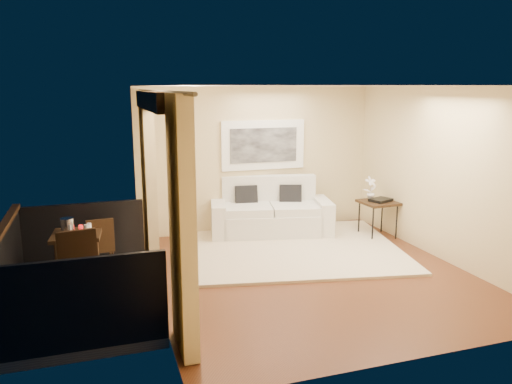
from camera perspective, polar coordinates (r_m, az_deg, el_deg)
name	(u,v)px	position (r m, az deg, el deg)	size (l,w,h in m)	color
floor	(310,273)	(7.47, 6.14, -9.22)	(5.00, 5.00, 0.00)	#5B301B
room_shell	(156,101)	(6.39, -11.34, 10.20)	(5.00, 6.40, 5.00)	white
balcony	(70,290)	(6.84, -20.50, -10.41)	(1.81, 2.60, 1.17)	#605B56
curtains	(162,194)	(6.53, -10.74, -0.22)	(0.16, 4.80, 2.64)	tan
artwork	(263,145)	(9.37, 0.85, 5.39)	(1.62, 0.07, 0.92)	white
rug	(296,248)	(8.50, 4.55, -6.38)	(3.40, 2.96, 0.04)	beige
sofa	(270,214)	(9.26, 1.65, -2.56)	(2.33, 1.37, 1.05)	silver
side_table	(378,204)	(9.29, 13.80, -1.38)	(0.64, 0.64, 0.66)	#321F10
tray	(381,200)	(9.28, 14.07, -0.89)	(0.38, 0.28, 0.05)	black
orchid	(371,188)	(9.28, 12.97, 0.40)	(0.23, 0.16, 0.44)	white
bistro_table	(77,239)	(7.21, -19.80, -5.07)	(0.69, 0.69, 0.75)	#321F10
balcony_chair_far	(101,243)	(7.51, -17.35, -5.58)	(0.40, 0.41, 0.87)	#321F10
balcony_chair_near	(79,268)	(6.24, -19.54, -8.22)	(0.51, 0.52, 1.05)	#321F10
ice_bucket	(67,225)	(7.24, -20.75, -3.58)	(0.18, 0.18, 0.20)	silver
candle	(81,228)	(7.31, -19.39, -3.86)	(0.06, 0.06, 0.07)	red
vase	(70,231)	(6.96, -20.46, -4.25)	(0.04, 0.04, 0.18)	silver
glass_a	(86,229)	(7.12, -18.81, -4.02)	(0.06, 0.06, 0.12)	white
glass_b	(89,227)	(7.19, -18.52, -3.86)	(0.06, 0.06, 0.12)	white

